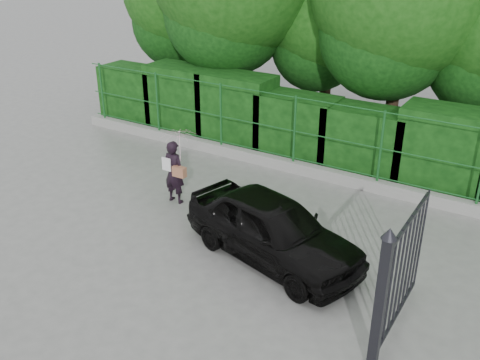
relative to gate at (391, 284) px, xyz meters
The scene contains 7 objects.
ground 4.81m from the gate, behind, with size 80.00×80.00×0.00m, color gray.
kerb 7.04m from the gate, 131.36° to the left, with size 14.00×0.25×0.30m, color #9E9E99.
fence 6.82m from the gate, 129.97° to the left, with size 14.13×0.06×1.80m.
hedge 7.76m from the gate, 126.67° to the left, with size 14.20×1.20×2.12m.
gate is the anchor object (origin of this frame).
woman 6.11m from the gate, 158.62° to the left, with size 0.85×0.85×1.81m.
car 3.01m from the gate, 154.16° to the left, with size 1.55×3.84×1.31m, color black.
Camera 1 is at (6.13, -7.35, 5.87)m, focal length 40.00 mm.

